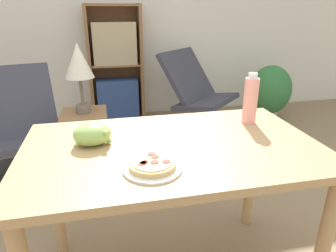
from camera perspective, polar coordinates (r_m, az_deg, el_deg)
The scene contains 11 objects.
wall_back at distance 3.84m, azimuth -10.04°, elevation 21.06°, with size 8.00×0.05×2.60m.
dining_table at distance 1.34m, azimuth 0.85°, elevation -7.75°, with size 1.27×0.76×0.77m.
pizza_on_plate at distance 1.10m, azimuth -3.02°, elevation -7.54°, with size 0.22×0.22×0.04m.
grape_bunch at distance 1.31m, azimuth -14.26°, elevation -1.62°, with size 0.16×0.12×0.10m.
drink_bottle at distance 1.55m, azimuth 15.43°, elevation 4.79°, with size 0.07×0.07×0.26m.
lounge_chair_near at distance 2.66m, azimuth -26.78°, elevation -3.60°, with size 0.80×0.89×0.88m.
lounge_chair_far at distance 3.40m, azimuth 5.98°, elevation 3.85°, with size 0.95×1.01×0.88m.
bookshelf at distance 3.72m, azimuth -9.86°, elevation 10.60°, with size 0.63×0.31×1.36m.
side_table at distance 2.48m, azimuth -15.06°, elevation -3.74°, with size 0.34×0.34×0.57m.
table_lamp at distance 2.29m, azimuth -16.66°, elevation 11.23°, with size 0.21×0.21×0.52m.
potted_plant_floor at distance 3.90m, azimuth 18.84°, elevation 6.21°, with size 0.52×0.45×0.68m.
Camera 1 is at (-0.20, -1.21, 1.32)m, focal length 32.00 mm.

